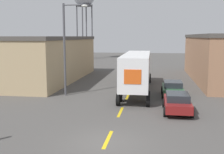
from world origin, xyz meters
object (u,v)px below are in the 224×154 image
at_px(semi_truck, 137,68).
at_px(street_lamp, 67,43).
at_px(parked_car_right_near, 177,102).
at_px(parked_car_right_mid, 173,88).

bearing_deg(semi_truck, street_lamp, -153.78).
relative_size(semi_truck, parked_car_right_near, 3.45).
distance_m(semi_truck, parked_car_right_near, 8.44).
xyz_separation_m(semi_truck, parked_car_right_near, (3.35, -7.59, -1.54)).
relative_size(parked_car_right_near, parked_car_right_mid, 1.00).
bearing_deg(parked_car_right_mid, semi_truck, 147.23).
distance_m(semi_truck, street_lamp, 7.39).
distance_m(semi_truck, parked_car_right_mid, 4.27).
distance_m(parked_car_right_near, street_lamp, 11.29).
bearing_deg(parked_car_right_near, parked_car_right_mid, 90.00).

